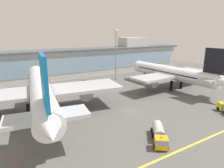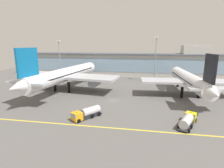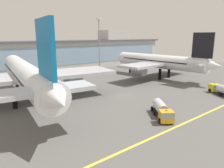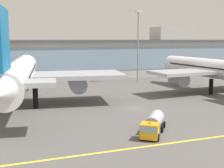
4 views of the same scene
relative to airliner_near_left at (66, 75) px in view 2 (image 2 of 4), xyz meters
The scene contains 9 objects.
ground_plane 26.23m from the airliner_near_left, 25.47° to the right, with size 197.95×197.95×0.00m, color #5B5956.
taxiway_centreline_stripe 40.62m from the airliner_near_left, 55.24° to the right, with size 158.36×0.50×0.01m, color yellow.
terminal_building 48.98m from the airliner_near_left, 60.15° to the left, with size 144.39×14.00×19.64m.
airliner_near_left is the anchor object (origin of this frame).
airliner_near_right 51.85m from the airliner_near_left, ahead, with size 37.73×48.35×17.71m.
fuel_tanker_truck 34.04m from the airliner_near_left, 56.90° to the right, with size 7.40×8.67×2.90m.
baggage_tug_near 53.80m from the airliner_near_left, 31.63° to the right, with size 6.20×9.19×2.90m.
apron_light_mast_west 32.14m from the airliner_near_left, 120.02° to the left, with size 1.80×1.80×22.55m.
apron_light_mast_centre 47.76m from the airliner_near_left, 31.30° to the left, with size 1.80×1.80×24.20m.
Camera 2 is at (10.81, -62.22, 20.65)m, focal length 28.49 mm.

